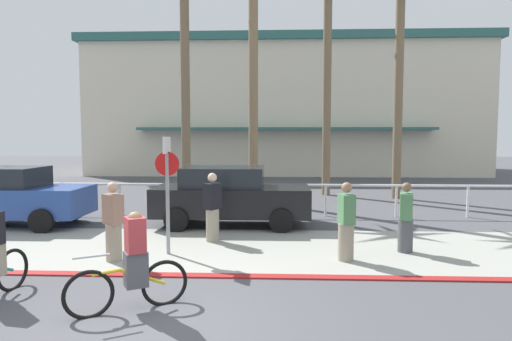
# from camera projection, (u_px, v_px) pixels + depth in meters

# --- Properties ---
(ground_plane) EXTENTS (80.00, 80.00, 0.00)m
(ground_plane) POSITION_uv_depth(u_px,v_px,m) (227.00, 208.00, 16.00)
(ground_plane) COLOR #4C4C51
(sidewalk_strip) EXTENTS (44.00, 4.00, 0.02)m
(sidewalk_strip) POSITION_uv_depth(u_px,v_px,m) (199.00, 248.00, 10.22)
(sidewalk_strip) COLOR #9E9E93
(sidewalk_strip) RESTS_ON ground
(curb_paint) EXTENTS (44.00, 0.24, 0.03)m
(curb_paint) POSITION_uv_depth(u_px,v_px,m) (180.00, 275.00, 8.23)
(curb_paint) COLOR maroon
(curb_paint) RESTS_ON ground
(building_backdrop) EXTENTS (26.33, 12.53, 8.93)m
(building_backdrop) POSITION_uv_depth(u_px,v_px,m) (284.00, 110.00, 33.03)
(building_backdrop) COLOR beige
(building_backdrop) RESTS_ON ground
(rail_fence) EXTENTS (24.68, 0.08, 1.04)m
(rail_fence) POSITION_uv_depth(u_px,v_px,m) (222.00, 190.00, 14.44)
(rail_fence) COLOR white
(rail_fence) RESTS_ON ground
(stop_sign_bike_lane) EXTENTS (0.52, 0.56, 2.56)m
(stop_sign_bike_lane) POSITION_uv_depth(u_px,v_px,m) (167.00, 178.00, 9.58)
(stop_sign_bike_lane) COLOR gray
(stop_sign_bike_lane) RESTS_ON ground
(palm_tree_2) EXTENTS (3.52, 2.74, 9.60)m
(palm_tree_2) POSITION_uv_depth(u_px,v_px,m) (185.00, 20.00, 17.45)
(palm_tree_2) COLOR #756047
(palm_tree_2) RESTS_ON ground
(palm_tree_3) EXTENTS (3.00, 3.35, 9.91)m
(palm_tree_3) POSITION_uv_depth(u_px,v_px,m) (253.00, 12.00, 16.82)
(palm_tree_3) COLOR #846B4C
(palm_tree_3) RESTS_ON ground
(palm_tree_4) EXTENTS (2.88, 3.81, 9.47)m
(palm_tree_4) POSITION_uv_depth(u_px,v_px,m) (329.00, 30.00, 18.99)
(palm_tree_4) COLOR #756047
(palm_tree_4) RESTS_ON ground
(palm_tree_5) EXTENTS (3.03, 2.95, 8.97)m
(palm_tree_5) POSITION_uv_depth(u_px,v_px,m) (401.00, 32.00, 17.86)
(palm_tree_5) COLOR #756047
(palm_tree_5) RESTS_ON ground
(car_blue_1) EXTENTS (4.40, 2.02, 1.69)m
(car_blue_1) POSITION_uv_depth(u_px,v_px,m) (7.00, 196.00, 12.73)
(car_blue_1) COLOR #284793
(car_blue_1) RESTS_ON ground
(car_black_2) EXTENTS (4.40, 2.02, 1.69)m
(car_black_2) POSITION_uv_depth(u_px,v_px,m) (230.00, 196.00, 12.75)
(car_black_2) COLOR black
(car_black_2) RESTS_ON ground
(cyclist_yellow_1) EXTENTS (1.61, 0.96, 1.50)m
(cyclist_yellow_1) POSITION_uv_depth(u_px,v_px,m) (133.00, 264.00, 6.58)
(cyclist_yellow_1) COLOR black
(cyclist_yellow_1) RESTS_ON ground
(pedestrian_0) EXTENTS (0.48, 0.45, 1.64)m
(pedestrian_0) POSITION_uv_depth(u_px,v_px,m) (113.00, 225.00, 9.12)
(pedestrian_0) COLOR gray
(pedestrian_0) RESTS_ON ground
(pedestrian_1) EXTENTS (0.39, 0.45, 1.56)m
(pedestrian_1) POSITION_uv_depth(u_px,v_px,m) (406.00, 221.00, 9.81)
(pedestrian_1) COLOR #4C4C51
(pedestrian_1) RESTS_ON ground
(pedestrian_2) EXTENTS (0.38, 0.44, 1.64)m
(pedestrian_2) POSITION_uv_depth(u_px,v_px,m) (346.00, 225.00, 9.14)
(pedestrian_2) COLOR gray
(pedestrian_2) RESTS_ON ground
(pedestrian_3) EXTENTS (0.44, 0.48, 1.69)m
(pedestrian_3) POSITION_uv_depth(u_px,v_px,m) (212.00, 210.00, 10.82)
(pedestrian_3) COLOR gray
(pedestrian_3) RESTS_ON ground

